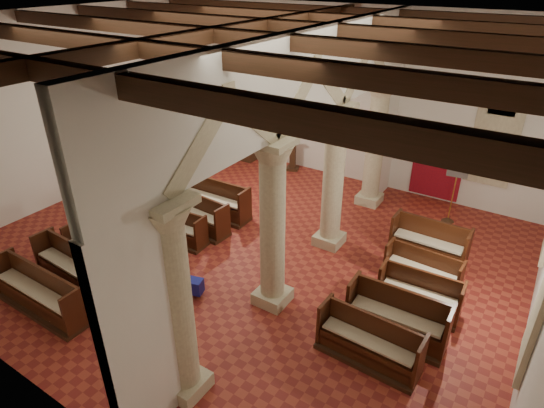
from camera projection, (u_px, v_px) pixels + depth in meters
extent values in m
plane|color=maroon|center=(247.00, 249.00, 12.79)|extent=(14.00, 14.00, 0.00)
plane|color=black|center=(241.00, 21.00, 9.98)|extent=(14.00, 14.00, 0.00)
cube|color=silver|center=(345.00, 97.00, 15.84)|extent=(14.00, 0.02, 6.00)
cube|color=silver|center=(14.00, 268.00, 6.92)|extent=(14.00, 0.02, 6.00)
cube|color=silver|center=(69.00, 107.00, 14.73)|extent=(0.02, 12.00, 6.00)
cube|color=beige|center=(186.00, 383.00, 8.51)|extent=(0.75, 0.75, 0.30)
cylinder|color=beige|center=(177.00, 309.00, 7.67)|extent=(0.56, 0.56, 3.30)
cube|color=beige|center=(272.00, 296.00, 10.74)|extent=(0.75, 0.75, 0.30)
cylinder|color=beige|center=(273.00, 231.00, 9.90)|extent=(0.56, 0.56, 3.30)
cube|color=beige|center=(329.00, 239.00, 12.97)|extent=(0.75, 0.75, 0.30)
cylinder|color=beige|center=(333.00, 182.00, 12.13)|extent=(0.56, 0.56, 3.30)
cube|color=beige|center=(369.00, 198.00, 15.20)|extent=(0.75, 0.75, 0.30)
cylinder|color=beige|center=(375.00, 148.00, 14.36)|extent=(0.56, 0.56, 3.30)
cube|color=silver|center=(311.00, 75.00, 9.57)|extent=(0.25, 11.90, 1.93)
cube|color=#377B60|center=(543.00, 308.00, 7.31)|extent=(0.03, 1.00, 2.20)
cube|color=#377B60|center=(494.00, 146.00, 13.81)|extent=(1.00, 0.03, 2.20)
cube|color=#3C1E13|center=(235.00, 135.00, 18.60)|extent=(2.00, 0.80, 1.80)
cube|color=#3C1E13|center=(234.00, 111.00, 18.13)|extent=(2.10, 0.85, 0.20)
cube|color=#331E10|center=(293.00, 168.00, 17.69)|extent=(0.57, 0.57, 0.10)
cube|color=#331E10|center=(293.00, 157.00, 17.46)|extent=(0.28, 0.28, 1.09)
cube|color=#331E10|center=(292.00, 143.00, 17.13)|extent=(0.60, 0.53, 0.19)
cube|color=maroon|center=(437.00, 168.00, 14.98)|extent=(1.60, 0.06, 2.10)
cylinder|color=gold|center=(443.00, 136.00, 14.44)|extent=(1.80, 0.04, 0.04)
cone|color=#3C1E13|center=(448.00, 219.00, 14.14)|extent=(0.39, 0.39, 0.13)
cylinder|color=gold|center=(455.00, 183.00, 13.56)|extent=(0.04, 0.04, 2.62)
cylinder|color=gold|center=(463.00, 145.00, 13.00)|extent=(0.09, 0.77, 0.03)
cube|color=#171A53|center=(459.00, 163.00, 13.24)|extent=(0.60, 0.07, 0.93)
cube|color=#16219C|center=(122.00, 337.00, 9.40)|extent=(0.39, 0.36, 0.32)
cube|color=#16309B|center=(195.00, 286.00, 10.86)|extent=(0.43, 0.38, 0.36)
cube|color=navy|center=(220.00, 228.00, 13.32)|extent=(0.31, 0.27, 0.28)
cylinder|color=silver|center=(39.00, 311.00, 10.25)|extent=(1.03, 0.13, 0.10)
cylinder|color=white|center=(98.00, 281.00, 11.25)|extent=(1.01, 0.35, 0.10)
cube|color=#3C1E13|center=(44.00, 308.00, 10.52)|extent=(2.75, 0.72, 0.10)
cube|color=#481F0F|center=(39.00, 299.00, 10.35)|extent=(2.60, 0.41, 0.46)
cube|color=#481F0F|center=(45.00, 285.00, 10.41)|extent=(2.60, 0.08, 0.97)
cube|color=#481F0F|center=(6.00, 270.00, 10.92)|extent=(0.07, 0.61, 0.97)
cube|color=#481F0F|center=(76.00, 310.00, 9.64)|extent=(0.07, 0.61, 0.97)
cube|color=beige|center=(36.00, 291.00, 10.23)|extent=(2.49, 0.37, 0.05)
cube|color=#3C1E13|center=(84.00, 288.00, 11.18)|extent=(3.15, 0.90, 0.11)
cube|color=#3D1B0D|center=(80.00, 279.00, 11.00)|extent=(2.98, 0.58, 0.47)
cube|color=#3D1B0D|center=(87.00, 265.00, 11.06)|extent=(2.96, 0.23, 1.00)
cube|color=#3D1B0D|center=(43.00, 250.00, 11.66)|extent=(0.11, 0.64, 1.00)
cube|color=#3D1B0D|center=(124.00, 291.00, 10.21)|extent=(0.11, 0.64, 1.00)
cube|color=beige|center=(78.00, 270.00, 10.88)|extent=(2.86, 0.53, 0.05)
cube|color=#3C1E13|center=(106.00, 267.00, 11.95)|extent=(2.50, 0.72, 0.09)
cube|color=#3E1D0D|center=(103.00, 260.00, 11.79)|extent=(2.35, 0.44, 0.42)
cube|color=#3E1D0D|center=(108.00, 248.00, 11.84)|extent=(2.34, 0.13, 0.89)
cube|color=#3E1D0D|center=(74.00, 238.00, 12.31)|extent=(0.08, 0.56, 0.89)
cube|color=#3E1D0D|center=(136.00, 266.00, 11.15)|extent=(0.08, 0.56, 0.89)
cube|color=beige|center=(101.00, 252.00, 11.68)|extent=(2.25, 0.40, 0.05)
cube|color=#3C1E13|center=(129.00, 252.00, 12.56)|extent=(3.12, 0.83, 0.10)
cube|color=#47210F|center=(126.00, 244.00, 12.40)|extent=(2.96, 0.52, 0.45)
cube|color=#47210F|center=(131.00, 233.00, 12.45)|extent=(2.94, 0.19, 0.95)
cube|color=#47210F|center=(91.00, 220.00, 13.05)|extent=(0.09, 0.60, 0.95)
cube|color=#47210F|center=(168.00, 252.00, 11.61)|extent=(0.09, 0.60, 0.95)
cube|color=beige|center=(125.00, 237.00, 12.28)|extent=(2.84, 0.48, 0.05)
cube|color=#3C1E13|center=(164.00, 235.00, 13.35)|extent=(2.89, 0.82, 0.09)
cube|color=#40240D|center=(162.00, 228.00, 13.19)|extent=(2.72, 0.53, 0.41)
cube|color=#40240D|center=(166.00, 219.00, 13.24)|extent=(2.70, 0.23, 0.88)
cube|color=#40240D|center=(129.00, 208.00, 13.80)|extent=(0.10, 0.56, 0.88)
cube|color=#40240D|center=(199.00, 234.00, 12.47)|extent=(0.10, 0.56, 0.88)
cube|color=beige|center=(161.00, 222.00, 13.08)|extent=(2.61, 0.49, 0.05)
cube|color=#3C1E13|center=(190.00, 224.00, 13.88)|extent=(2.80, 0.90, 0.10)
cube|color=#49290F|center=(188.00, 217.00, 13.71)|extent=(2.63, 0.58, 0.46)
cube|color=#49290F|center=(193.00, 207.00, 13.77)|extent=(2.61, 0.24, 0.97)
cube|color=#49290F|center=(157.00, 198.00, 14.29)|extent=(0.11, 0.61, 0.97)
cube|color=#49290F|center=(224.00, 221.00, 13.00)|extent=(0.11, 0.61, 0.97)
cube|color=beige|center=(187.00, 210.00, 13.60)|extent=(2.53, 0.53, 0.05)
cube|color=#3C1E13|center=(206.00, 210.00, 14.67)|extent=(3.15, 0.85, 0.11)
cube|color=#44200E|center=(204.00, 203.00, 14.49)|extent=(2.99, 0.52, 0.49)
cube|color=#44200E|center=(209.00, 192.00, 14.55)|extent=(2.98, 0.16, 1.03)
cube|color=#44200E|center=(170.00, 183.00, 15.15)|extent=(0.09, 0.65, 1.03)
cube|color=#44200E|center=(244.00, 207.00, 13.69)|extent=(0.09, 0.65, 1.03)
cube|color=beige|center=(203.00, 195.00, 14.36)|extent=(2.87, 0.47, 0.05)
cube|color=#3C1E13|center=(367.00, 358.00, 9.18)|extent=(2.12, 0.77, 0.10)
cube|color=#45280E|center=(367.00, 350.00, 9.02)|extent=(1.96, 0.47, 0.44)
cube|color=#45280E|center=(373.00, 334.00, 9.07)|extent=(1.94, 0.15, 0.94)
cube|color=#45280E|center=(324.00, 319.00, 9.44)|extent=(0.09, 0.59, 0.94)
cube|color=#45280E|center=(421.00, 360.00, 8.47)|extent=(0.09, 0.59, 0.94)
cube|color=beige|center=(368.00, 341.00, 8.91)|extent=(1.88, 0.43, 0.05)
cube|color=#3C1E13|center=(394.00, 334.00, 9.76)|extent=(2.12, 0.81, 0.11)
cube|color=#45190E|center=(395.00, 325.00, 9.58)|extent=(1.96, 0.48, 0.49)
cube|color=#45190E|center=(401.00, 309.00, 9.64)|extent=(1.95, 0.12, 1.04)
cube|color=#45190E|center=(353.00, 296.00, 9.99)|extent=(0.09, 0.66, 1.04)
cube|color=#45190E|center=(447.00, 332.00, 9.02)|extent=(0.09, 0.66, 1.04)
cube|color=beige|center=(397.00, 316.00, 9.45)|extent=(1.88, 0.43, 0.05)
cube|color=#3C1E13|center=(416.00, 308.00, 10.50)|extent=(1.86, 0.74, 0.10)
cube|color=#3D1D0D|center=(417.00, 301.00, 10.35)|extent=(1.70, 0.45, 0.43)
cube|color=#3D1D0D|center=(422.00, 287.00, 10.40)|extent=(1.68, 0.13, 0.91)
cube|color=#3D1D0D|center=(383.00, 278.00, 10.71)|extent=(0.09, 0.57, 0.91)
cube|color=#3D1D0D|center=(460.00, 305.00, 9.86)|extent=(0.09, 0.57, 0.91)
cube|color=beige|center=(419.00, 292.00, 10.23)|extent=(1.63, 0.40, 0.05)
cube|color=#3C1E13|center=(420.00, 284.00, 11.33)|extent=(1.87, 0.73, 0.09)
cube|color=#411F0E|center=(421.00, 276.00, 11.18)|extent=(1.71, 0.45, 0.41)
cube|color=#411F0E|center=(425.00, 265.00, 11.23)|extent=(1.69, 0.15, 0.86)
cube|color=#411F0E|center=(388.00, 256.00, 11.54)|extent=(0.09, 0.55, 0.86)
cube|color=#411F0E|center=(460.00, 280.00, 10.69)|extent=(0.09, 0.55, 0.86)
cube|color=beige|center=(422.00, 269.00, 11.07)|extent=(1.64, 0.41, 0.05)
cube|color=#3C1E13|center=(426.00, 258.00, 12.28)|extent=(1.98, 0.79, 0.11)
cube|color=#46260F|center=(427.00, 250.00, 12.10)|extent=(1.83, 0.46, 0.49)
cube|color=#46260F|center=(431.00, 237.00, 12.16)|extent=(1.82, 0.10, 1.04)
cube|color=#46260F|center=(395.00, 230.00, 12.49)|extent=(0.09, 0.66, 1.04)
cube|color=#46260F|center=(467.00, 251.00, 11.58)|extent=(0.09, 0.66, 1.04)
cube|color=beige|center=(429.00, 241.00, 11.97)|extent=(1.75, 0.42, 0.05)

